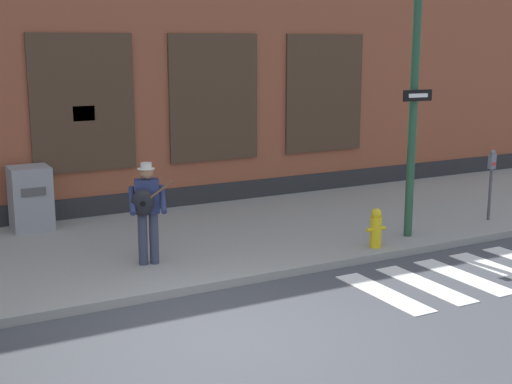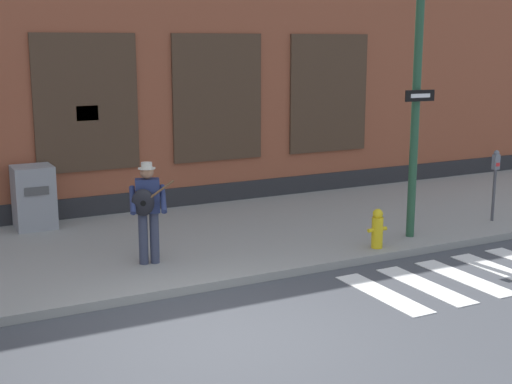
% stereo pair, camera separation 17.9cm
% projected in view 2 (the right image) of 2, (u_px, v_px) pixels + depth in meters
% --- Properties ---
extents(ground_plane, '(160.00, 160.00, 0.00)m').
position_uv_depth(ground_plane, '(229.00, 338.00, 8.98)').
color(ground_plane, '#424449').
extents(sidewalk, '(28.00, 4.95, 0.13)m').
position_uv_depth(sidewalk, '(128.00, 249.00, 12.60)').
color(sidewalk, gray).
rests_on(sidewalk, ground).
extents(building_backdrop, '(28.00, 4.06, 6.87)m').
position_uv_depth(building_backdrop, '(61.00, 53.00, 15.79)').
color(building_backdrop, brown).
rests_on(building_backdrop, ground).
extents(crosswalk, '(5.20, 1.90, 0.01)m').
position_uv_depth(crosswalk, '(501.00, 271.00, 11.63)').
color(crosswalk, silver).
rests_on(crosswalk, ground).
extents(busker, '(0.72, 0.65, 1.66)m').
position_uv_depth(busker, '(147.00, 207.00, 11.37)').
color(busker, '#33384C').
rests_on(busker, sidewalk).
extents(traffic_light, '(0.64, 2.62, 5.59)m').
position_uv_depth(traffic_light, '(453.00, 24.00, 11.58)').
color(traffic_light, '#234C33').
rests_on(traffic_light, sidewalk).
extents(parking_meter, '(0.13, 0.11, 1.44)m').
position_uv_depth(parking_meter, '(495.00, 175.00, 14.15)').
color(parking_meter, '#47474C').
rests_on(parking_meter, sidewalk).
extents(utility_box, '(0.75, 0.72, 1.22)m').
position_uv_depth(utility_box, '(34.00, 197.00, 13.67)').
color(utility_box, gray).
rests_on(utility_box, sidewalk).
extents(fire_hydrant, '(0.38, 0.20, 0.70)m').
position_uv_depth(fire_hydrant, '(377.00, 229.00, 12.39)').
color(fire_hydrant, gold).
rests_on(fire_hydrant, sidewalk).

